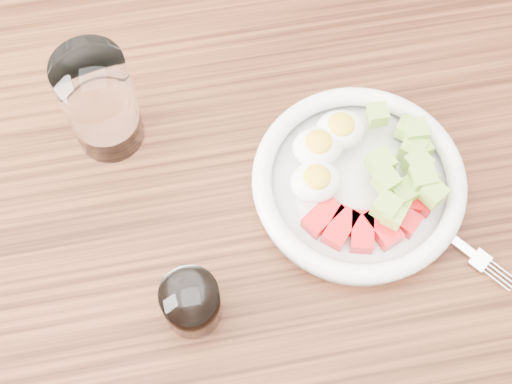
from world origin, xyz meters
TOP-DOWN VIEW (x-y plane):
  - ground at (0.00, 0.00)m, footprint 4.00×4.00m
  - dining_table at (0.00, 0.00)m, footprint 1.50×0.90m
  - bowl at (0.11, 0.01)m, footprint 0.25×0.25m
  - fork at (0.17, -0.04)m, footprint 0.14×0.17m
  - water_glass at (-0.17, 0.13)m, footprint 0.08×0.08m
  - coffee_glass at (-0.10, -0.10)m, footprint 0.06×0.06m

SIDE VIEW (x-z plane):
  - ground at x=0.00m, z-range 0.00..0.00m
  - dining_table at x=0.00m, z-range 0.28..1.05m
  - fork at x=0.17m, z-range 0.77..0.78m
  - bowl at x=0.11m, z-range 0.76..0.82m
  - coffee_glass at x=-0.10m, z-range 0.77..0.84m
  - water_glass at x=-0.17m, z-range 0.77..0.91m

